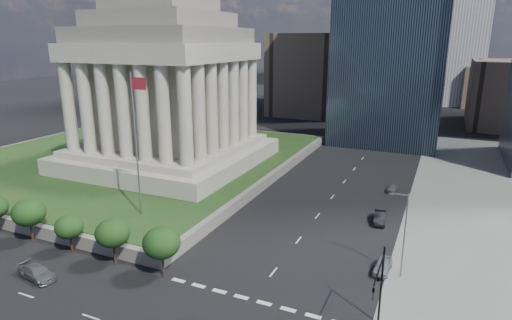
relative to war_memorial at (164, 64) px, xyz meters
The scene contains 15 objects.
ground 65.71m from the war_memorial, 56.82° to the left, with size 500.00×500.00×0.00m, color black.
plaza_terrace 23.35m from the war_memorial, 169.70° to the left, with size 66.00×70.00×1.80m, color #69645A.
plaza_lawn 22.52m from the war_memorial, 169.70° to the left, with size 64.00×68.00×0.10m, color #1D3D18.
war_memorial is the anchor object (origin of this frame).
flagpole 28.16m from the war_memorial, 63.11° to the right, with size 2.52×0.24×20.00m.
tree_row 38.69m from the war_memorial, 92.53° to the right, with size 53.00×4.00×6.00m, color #143311, non-canonical shape.
midrise_glass 59.82m from the war_memorial, 52.55° to the left, with size 26.00×26.00×60.00m, color black.
building_filler_ne 105.88m from the war_memorial, 51.17° to the left, with size 20.00×30.00×20.00m, color brown.
building_filler_nw 82.43m from the war_memorial, 87.21° to the left, with size 24.00×30.00×28.00m, color brown.
traffic_signal_ne 60.00m from the war_memorial, 36.42° to the right, with size 0.30×5.74×8.00m.
street_lamp_north 54.92m from the war_memorial, 25.92° to the right, with size 2.13×0.22×10.00m.
suv_grey 46.27m from the war_memorial, 75.64° to the right, with size 5.19×2.11×1.51m, color #53575A.
parked_sedan_near 54.85m from the war_memorial, 26.52° to the right, with size 1.73×4.30×1.46m, color #93979B.
parked_sedan_mid 48.47m from the war_memorial, 11.35° to the right, with size 4.70×1.64×1.55m, color black.
parked_sedan_far 48.15m from the war_memorial, ahead, with size 1.54×3.82×1.30m, color slate.
Camera 1 is at (16.22, -20.99, 25.87)m, focal length 30.00 mm.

